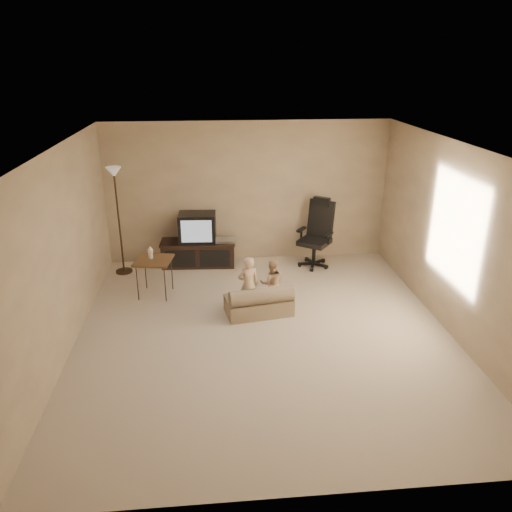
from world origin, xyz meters
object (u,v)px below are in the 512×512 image
Objects in this scene: floor_lamp at (116,197)px; toddler_left at (248,285)px; tv_stand at (198,244)px; toddler_right at (272,283)px; office_chair at (316,242)px; child_sofa at (259,303)px; side_table at (153,261)px.

floor_lamp reaches higher than toddler_left.
floor_lamp reaches higher than tv_stand.
toddler_right is at bearing -167.28° from toddler_left.
office_chair is 1.66× the size of toddler_right.
floor_lamp is 2.99m from toddler_right.
child_sofa is at bearing 53.24° from toddler_right.
child_sofa is 1.17× the size of toddler_left.
office_chair is 1.51× the size of side_table.
tv_stand is 1.62m from floor_lamp.
tv_stand is at bearing -80.06° from toddler_left.
toddler_right is (-0.98, -1.50, -0.07)m from office_chair.
floor_lamp reaches higher than side_table.
toddler_left is 1.17× the size of toddler_right.
tv_stand is 1.68× the size of side_table.
floor_lamp is at bearing -143.05° from office_chair.
tv_stand is at bearing 104.93° from child_sofa.
child_sofa is 1.37× the size of toddler_right.
toddler_left reaches higher than side_table.
side_table is (-2.75, -0.96, 0.14)m from office_chair.
floor_lamp is (-0.63, 0.95, 0.77)m from side_table.
child_sofa is (0.90, -1.97, -0.21)m from tv_stand.
tv_stand is at bearing 9.26° from floor_lamp.
child_sofa is at bearing -62.47° from tv_stand.
toddler_left is at bearing -26.63° from side_table.
side_table is at bearing -38.33° from toddler_left.
floor_lamp is (-3.39, -0.01, 0.91)m from office_chair.
tv_stand reaches higher than side_table.
child_sofa is at bearing 135.40° from toddler_left.
side_table is at bearing 143.18° from child_sofa.
office_chair is 1.79m from toddler_right.
floor_lamp is 2.50× the size of toddler_right.
child_sofa is (2.20, -1.76, -1.16)m from floor_lamp.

